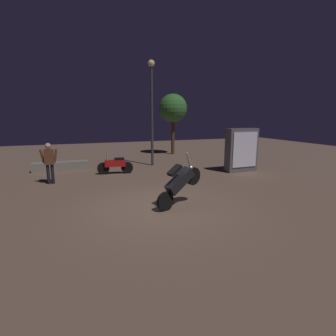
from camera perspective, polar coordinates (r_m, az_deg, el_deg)
The scene contains 8 objects.
ground_plane at distance 7.99m, azimuth -1.56°, elevation -8.47°, with size 40.00×40.00×0.00m, color brown.
motorcycle_black_foreground at distance 7.83m, azimuth 2.52°, elevation -3.18°, with size 1.60×0.64×1.63m.
motorcycle_red_parked_left at distance 12.58m, azimuth -11.37°, elevation 0.71°, with size 1.66×0.43×1.11m.
person_rider_beside at distance 11.44m, azimuth -24.37°, elevation 1.63°, with size 0.66×0.25×1.65m.
streetlamp_near at distance 14.36m, azimuth -3.55°, elevation 14.32°, with size 0.36×0.36×5.52m.
tree_center_bg at distance 18.68m, azimuth 1.08°, elevation 12.74°, with size 1.95×1.95×4.19m.
kiosk_billboard at distance 13.32m, azimuth 15.66°, elevation 3.77°, with size 1.61×0.58×2.10m.
planter_wall_low at distance 14.13m, azimuth -22.22°, elevation 0.36°, with size 2.66×0.50×0.45m.
Camera 1 is at (-2.40, -7.12, 2.70)m, focal length 28.10 mm.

